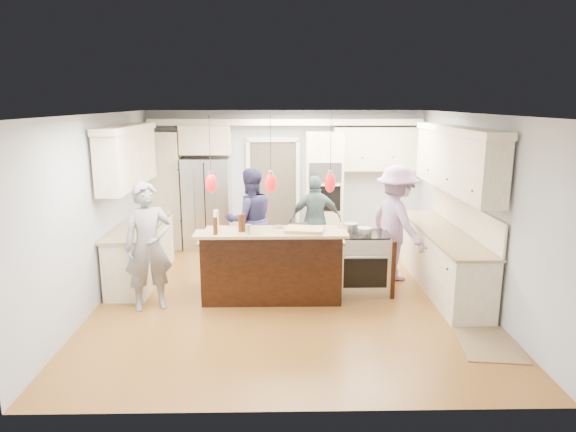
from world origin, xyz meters
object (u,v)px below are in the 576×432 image
Objects in this scene: island_range at (364,263)px; person_far_left at (250,220)px; refrigerator at (207,203)px; person_bar_end at (148,246)px; kitchen_island at (272,263)px.

island_range is 0.52× the size of person_far_left.
refrigerator is 3.12m from person_bar_end.
person_far_left is at bearing 108.57° from kitchen_island.
refrigerator is 0.86× the size of kitchen_island.
refrigerator is 1.96× the size of island_range.
kitchen_island is at bearing -2.64° from person_bar_end.
refrigerator is at bearing 116.87° from kitchen_island.
refrigerator is 3.71m from island_range.
kitchen_island is 1.26m from person_far_left.
kitchen_island is at bearing 90.11° from person_far_left.
island_range is 0.51× the size of person_bar_end.
refrigerator is 1.71m from person_far_left.
person_far_left reaches higher than island_range.
person_bar_end is at bearing 32.83° from person_far_left.
kitchen_island is at bearing -176.88° from island_range.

